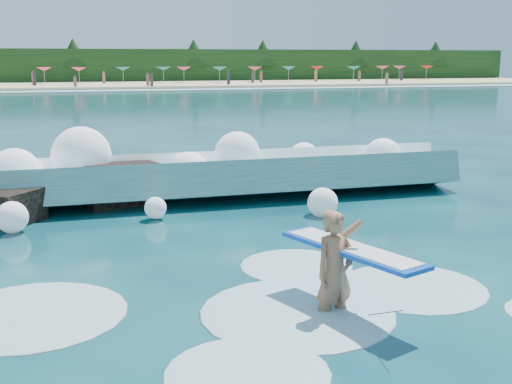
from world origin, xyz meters
TOP-DOWN VIEW (x-y plane):
  - ground at (0.00, 0.00)m, footprint 200.00×200.00m
  - beach at (0.00, 78.00)m, footprint 140.00×20.00m
  - wet_band at (0.00, 67.00)m, footprint 140.00×5.00m
  - treeline at (0.00, 88.00)m, footprint 140.00×4.00m
  - breaking_wave at (-0.18, 7.34)m, footprint 17.49×2.75m
  - surfer_with_board at (1.83, -1.13)m, footprint 1.40×3.00m
  - wave_spray at (-1.24, 7.21)m, footprint 15.10×4.31m
  - surf_foam at (0.71, -0.61)m, footprint 9.41×5.66m
  - beach_umbrellas at (-0.14, 80.49)m, footprint 109.16×6.73m
  - beachgoers at (2.94, 74.42)m, footprint 104.76×13.36m

SIDE VIEW (x-z plane):
  - ground at x=0.00m, z-range 0.00..0.00m
  - surf_foam at x=0.71m, z-range -0.07..0.07m
  - wet_band at x=0.00m, z-range 0.00..0.08m
  - beach at x=0.00m, z-range 0.00..0.40m
  - breaking_wave at x=-0.18m, z-range -0.23..1.28m
  - surfer_with_board at x=1.83m, z-range -0.24..1.61m
  - wave_spray at x=-1.24m, z-range -0.01..2.06m
  - beachgoers at x=2.94m, z-range 0.12..2.03m
  - beach_umbrellas at x=-0.14m, z-range 2.00..2.50m
  - treeline at x=0.00m, z-range 0.00..5.00m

